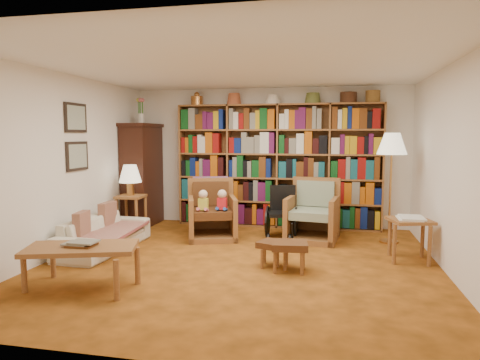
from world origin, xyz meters
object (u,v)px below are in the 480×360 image
(sofa, at_px, (104,234))
(armchair_sage, at_px, (312,216))
(armchair_leather, at_px, (214,213))
(floor_lamp, at_px, (392,148))
(side_table_lamp, at_px, (131,205))
(wheelchair, at_px, (282,215))
(footstool_a, at_px, (275,246))
(side_table_papers, at_px, (410,226))
(footstool_b, at_px, (289,247))
(coffee_table, at_px, (82,251))

(sofa, distance_m, armchair_sage, 3.19)
(sofa, bearing_deg, armchair_leather, -48.27)
(sofa, height_order, floor_lamp, floor_lamp)
(side_table_lamp, height_order, wheelchair, wheelchair)
(armchair_sage, relative_size, floor_lamp, 0.57)
(floor_lamp, height_order, footstool_a, floor_lamp)
(side_table_lamp, height_order, floor_lamp, floor_lamp)
(armchair_sage, distance_m, side_table_papers, 1.62)
(footstool_b, bearing_deg, sofa, 171.20)
(wheelchair, bearing_deg, coffee_table, -124.75)
(armchair_leather, relative_size, wheelchair, 1.19)
(side_table_lamp, relative_size, armchair_sage, 0.67)
(sofa, distance_m, side_table_papers, 4.22)
(sofa, relative_size, wheelchair, 1.95)
(floor_lamp, bearing_deg, wheelchair, -177.66)
(sofa, bearing_deg, coffee_table, -156.95)
(sofa, bearing_deg, side_table_lamp, 7.39)
(footstool_a, xyz_separation_m, footstool_b, (0.20, -0.14, 0.03))
(side_table_papers, bearing_deg, coffee_table, -153.65)
(armchair_leather, bearing_deg, side_table_lamp, -178.84)
(footstool_b, height_order, coffee_table, coffee_table)
(footstool_a, bearing_deg, wheelchair, 92.82)
(armchair_leather, xyz_separation_m, footstool_a, (1.17, -1.38, -0.13))
(armchair_sage, height_order, footstool_a, armchair_sage)
(footstool_b, distance_m, coffee_table, 2.38)
(coffee_table, bearing_deg, wheelchair, 55.25)
(armchair_sage, distance_m, floor_lamp, 1.60)
(side_table_papers, relative_size, footstool_a, 1.29)
(side_table_lamp, bearing_deg, coffee_table, -75.42)
(footstool_b, bearing_deg, wheelchair, 99.39)
(sofa, relative_size, side_table_lamp, 2.56)
(wheelchair, relative_size, floor_lamp, 0.50)
(wheelchair, height_order, footstool_a, wheelchair)
(side_table_lamp, height_order, footstool_b, side_table_lamp)
(sofa, xyz_separation_m, armchair_leather, (1.33, 1.10, 0.15))
(side_table_lamp, xyz_separation_m, footstool_b, (2.80, -1.49, -0.18))
(armchair_leather, bearing_deg, side_table_papers, -14.85)
(armchair_sage, bearing_deg, sofa, -155.68)
(wheelchair, bearing_deg, side_table_lamp, -176.50)
(floor_lamp, bearing_deg, side_table_papers, -82.52)
(armchair_leather, relative_size, coffee_table, 0.80)
(armchair_sage, bearing_deg, footstool_b, -96.89)
(side_table_papers, distance_m, footstool_b, 1.69)
(wheelchair, distance_m, floor_lamp, 1.97)
(sofa, relative_size, armchair_sage, 1.72)
(side_table_lamp, relative_size, footstool_a, 1.38)
(footstool_b, bearing_deg, side_table_lamp, 151.91)
(coffee_table, bearing_deg, floor_lamp, 38.10)
(armchair_leather, height_order, armchair_sage, armchair_sage)
(armchair_leather, height_order, footstool_b, armchair_leather)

